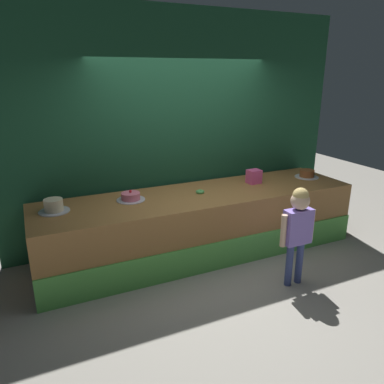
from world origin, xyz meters
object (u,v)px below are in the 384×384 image
object	(u,v)px
pink_box	(254,177)
cake_center	(131,197)
donut	(200,192)
cake_right	(307,174)
cake_left	(54,206)
child_figure	(298,224)

from	to	relation	value
pink_box	cake_center	bearing A→B (deg)	179.55
donut	cake_center	world-z (taller)	cake_center
cake_right	cake_left	bearing A→B (deg)	178.84
child_figure	donut	bearing A→B (deg)	117.14
pink_box	cake_right	xyz separation A→B (m)	(0.89, -0.08, -0.05)
child_figure	cake_right	distance (m)	1.69
child_figure	cake_center	world-z (taller)	child_figure
child_figure	donut	distance (m)	1.35
child_figure	donut	world-z (taller)	child_figure
cake_left	cake_right	distance (m)	3.58
donut	cake_center	distance (m)	0.90
pink_box	cake_center	distance (m)	1.79
pink_box	cake_left	xyz separation A→B (m)	(-2.68, -0.00, -0.03)
child_figure	cake_right	bearing A→B (deg)	45.94
donut	cake_right	world-z (taller)	cake_right
cake_left	cake_center	size ratio (longest dim) A/B	0.98
cake_center	donut	bearing A→B (deg)	-6.99
pink_box	donut	size ratio (longest dim) A/B	1.73
cake_left	donut	bearing A→B (deg)	-2.92
cake_right	pink_box	bearing A→B (deg)	175.07
donut	cake_center	xyz separation A→B (m)	(-0.89, 0.11, 0.02)
child_figure	cake_center	xyz separation A→B (m)	(-1.51, 1.31, 0.12)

